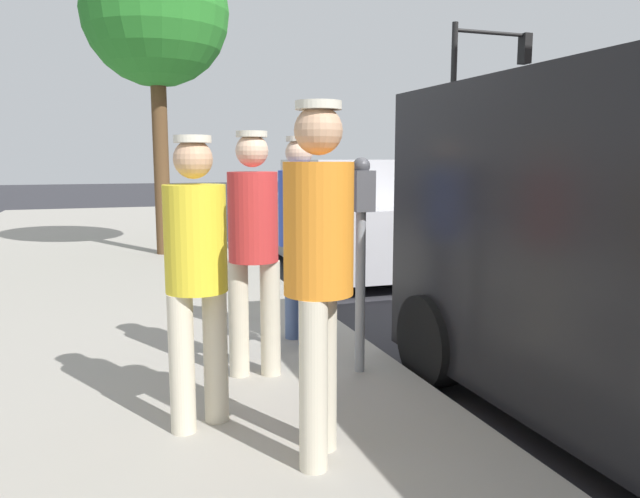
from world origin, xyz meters
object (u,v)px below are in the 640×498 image
Objects in this scene: parking_meter_near at (361,228)px; street_tree at (156,14)px; pedestrian_in_blue at (299,226)px; pedestrian_in_orange at (318,259)px; pedestrian_in_yellow at (196,265)px; pedestrian_in_red at (253,238)px; traffic_light_corner at (480,90)px; parked_sedan_behind at (345,219)px.

parking_meter_near is 6.72m from street_tree.
street_tree is at bearing -82.03° from parking_meter_near.
pedestrian_in_orange is at bearing 75.62° from pedestrian_in_blue.
parking_meter_near is 0.93× the size of pedestrian_in_yellow.
pedestrian_in_blue reaches higher than pedestrian_in_yellow.
pedestrian_in_red reaches higher than pedestrian_in_blue.
street_tree reaches higher than parking_meter_near.
pedestrian_in_red is (-0.48, -0.71, 0.04)m from pedestrian_in_yellow.
traffic_light_corner reaches higher than street_tree.
traffic_light_corner reaches higher than parked_sedan_behind.
pedestrian_in_blue is (0.19, -0.83, -0.07)m from parking_meter_near.
parking_meter_near is 0.90× the size of pedestrian_in_red.
parking_meter_near is at bearing 69.92° from parked_sedan_behind.
traffic_light_corner is at bearing -152.76° from street_tree.
parking_meter_near is 0.90× the size of pedestrian_in_blue.
pedestrian_in_blue is 2.02m from pedestrian_in_orange.
pedestrian_in_blue is at bearing -104.38° from pedestrian_in_orange.
pedestrian_in_orange is at bearing 91.37° from pedestrian_in_red.
pedestrian_in_red is at bearing 91.26° from street_tree.
pedestrian_in_red is at bearing -88.63° from pedestrian_in_orange.
street_tree is at bearing -82.84° from pedestrian_in_blue.
street_tree reaches higher than pedestrian_in_blue.
street_tree is (8.78, 4.52, 0.33)m from traffic_light_corner.
pedestrian_in_blue is 1.00× the size of pedestrian_in_red.
pedestrian_in_orange reaches higher than parking_meter_near.
traffic_light_corner is (-8.65, -10.46, 2.40)m from pedestrian_in_red.
pedestrian_in_orange is at bearing 91.28° from street_tree.
traffic_light_corner is 1.07× the size of street_tree.
pedestrian_in_blue is 1.71m from pedestrian_in_yellow.
street_tree is (2.59, -1.35, 3.09)m from parked_sedan_behind.
parked_sedan_behind is 0.92× the size of street_tree.
pedestrian_in_orange is 6.37m from parked_sedan_behind.
street_tree is at bearing -88.74° from pedestrian_in_red.
pedestrian_in_blue is 5.98m from street_tree.
pedestrian_in_orange reaches higher than pedestrian_in_blue.
parked_sedan_behind is at bearing 152.46° from street_tree.
parked_sedan_behind is 4.26m from street_tree.
pedestrian_in_red reaches higher than pedestrian_in_yellow.
pedestrian_in_blue is 12.94m from traffic_light_corner.
pedestrian_in_red is (0.53, 0.66, 0.00)m from pedestrian_in_blue.
parked_sedan_behind is 0.85× the size of traffic_light_corner.
street_tree is at bearing -93.02° from pedestrian_in_yellow.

